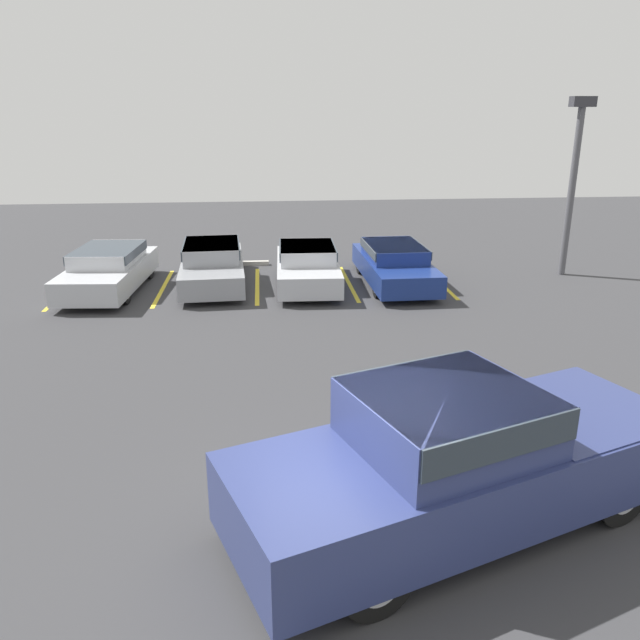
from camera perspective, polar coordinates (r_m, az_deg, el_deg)
ground_plane at (r=8.27m, az=3.33°, el=-18.48°), size 60.00×60.00×0.00m
stall_stripe_a at (r=19.68m, az=-22.16°, el=2.55°), size 0.12×4.11×0.01m
stall_stripe_b at (r=19.05m, az=-14.15°, el=2.88°), size 0.12×4.11×0.01m
stall_stripe_c at (r=18.82m, az=-5.76°, el=3.17°), size 0.12×4.11×0.01m
stall_stripe_d at (r=19.00m, az=2.66°, el=3.39°), size 0.12×4.11×0.01m
stall_stripe_e at (r=19.57m, az=10.76°, el=3.53°), size 0.12×4.11×0.01m
pickup_truck at (r=8.10m, az=13.01°, el=-12.03°), size 6.31×4.05×1.86m
parked_sedan_a at (r=19.06m, az=-18.76°, el=4.53°), size 2.14×4.76×1.25m
parked_sedan_b at (r=18.95m, az=-9.81°, el=5.18°), size 2.03×4.81×1.26m
parked_sedan_c at (r=18.54m, az=-1.17°, el=5.09°), size 1.91×4.34×1.22m
parked_sedan_d at (r=18.91m, az=6.80°, el=5.21°), size 1.87×4.76×1.20m
light_post at (r=20.97m, az=22.20°, el=12.42°), size 0.70×0.36×5.38m
wheel_stop_curb at (r=21.35m, az=-7.16°, el=5.15°), size 1.82×0.20×0.14m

